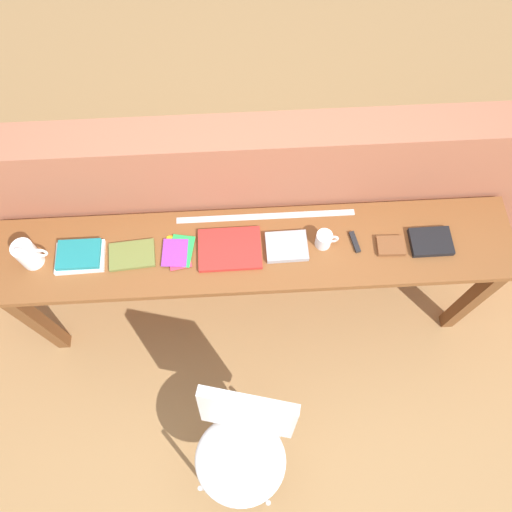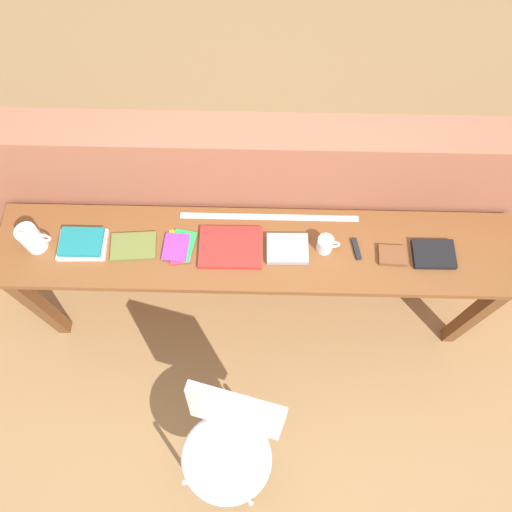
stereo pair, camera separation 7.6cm
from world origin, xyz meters
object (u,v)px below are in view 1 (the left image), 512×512
Objects in this scene: book_repair_rightmost at (431,242)px; magazine_cycling at (132,255)px; chair_white_moulded at (243,444)px; mug at (324,240)px; multitool_folded at (355,242)px; pamphlet_pile_colourful at (178,252)px; pitcher_white at (28,254)px; book_stack_leftmost at (80,256)px; book_open_centre at (230,249)px; leather_journal_brown at (391,246)px.

magazine_cycling is at bearing 179.20° from book_repair_rightmost.
chair_white_moulded is 1.04m from mug.
magazine_cycling is 1.94× the size of multitool_folded.
chair_white_moulded is 0.96m from pamphlet_pile_colourful.
pamphlet_pile_colourful is 1.74× the size of mug.
chair_white_moulded is at bearing -72.69° from pamphlet_pile_colourful.
pamphlet_pile_colourful is at bearing -179.60° from multitool_folded.
chair_white_moulded is at bearing -41.79° from pitcher_white.
pitcher_white is 0.46m from magazine_cycling.
book_open_centre is at bearing 0.19° from book_stack_leftmost.
multitool_folded is 0.85× the size of leather_journal_brown.
book_open_centre is at bearing -3.91° from magazine_cycling.
magazine_cycling is at bearing -179.40° from multitool_folded.
book_repair_rightmost is at bearing 5.00° from leather_journal_brown.
magazine_cycling is at bearing -179.12° from mug.
mug reaches higher than multitool_folded.
chair_white_moulded is 4.85× the size of pitcher_white.
pitcher_white is at bearing -178.58° from leather_journal_brown.
multitool_folded is 0.56× the size of book_repair_rightmost.
book_open_centre is 0.45m from mug.
book_stack_leftmost is at bearing -179.66° from pamphlet_pile_colourful.
pamphlet_pile_colourful is at bearing 179.48° from book_open_centre.
pamphlet_pile_colourful is 1.47× the size of leather_journal_brown.
leather_journal_brown is at bearing -5.47° from magazine_cycling.
pamphlet_pile_colourful is (0.67, 0.01, -0.07)m from pitcher_white.
chair_white_moulded is at bearing -130.38° from leather_journal_brown.
book_repair_rightmost is at bearing -3.47° from multitool_folded.
pamphlet_pile_colourful is at bearing -3.14° from magazine_cycling.
chair_white_moulded is at bearing -139.06° from book_repair_rightmost.
book_repair_rightmost reaches higher than leather_journal_brown.
pitcher_white reaches higher than book_stack_leftmost.
leather_journal_brown is (0.77, -0.03, 0.00)m from book_open_centre.
chair_white_moulded is 4.66× the size of pamphlet_pile_colourful.
mug is (0.43, 0.85, 0.40)m from chair_white_moulded.
chair_white_moulded is 4.52× the size of book_repair_rightmost.
leather_journal_brown is at bearing 47.57° from chair_white_moulded.
leather_journal_brown reaches higher than magazine_cycling.
mug is (1.15, 0.01, 0.02)m from book_stack_leftmost.
magazine_cycling is 1.08× the size of book_repair_rightmost.
book_open_centre is 0.96m from book_repair_rightmost.
mug is at bearing 0.75° from book_open_centre.
book_stack_leftmost is 1.47m from leather_journal_brown.
mug is (1.37, 0.02, -0.03)m from pitcher_white.
pamphlet_pile_colourful is 1.21m from book_repair_rightmost.
book_stack_leftmost is at bearing -179.62° from multitool_folded.
pitcher_white is at bearing 179.38° from book_repair_rightmost.
book_open_centre reaches higher than chair_white_moulded.
book_stack_leftmost reaches higher than multitool_folded.
book_open_centre is 0.77m from leather_journal_brown.
book_stack_leftmost is 2.10× the size of mug.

